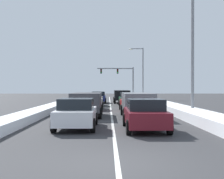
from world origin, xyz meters
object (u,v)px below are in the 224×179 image
object	(u,v)px
suv_black_right_lane_fifth	(122,95)
suv_charcoal_center_lane_second	(87,102)
sedan_green_right_lane_fourth	(128,99)
street_lamp_right_near	(188,40)
suv_gray_right_lane_second	(137,103)
sedan_red_right_lane_third	(131,102)
sedan_maroon_right_lane_nearest	(145,114)
sedan_silver_center_lane_third	(92,101)
traffic_light_gantry	(122,76)
sedan_tan_center_lane_fourth	(94,99)
sedan_white_center_lane_nearest	(77,113)
street_lamp_right_mid	(141,69)
sedan_navy_center_lane_fifth	(99,97)

from	to	relation	value
suv_black_right_lane_fifth	suv_charcoal_center_lane_second	world-z (taller)	same
sedan_green_right_lane_fourth	street_lamp_right_near	distance (m)	13.13
suv_gray_right_lane_second	sedan_green_right_lane_fourth	bearing A→B (deg)	89.31
sedan_red_right_lane_third	sedan_maroon_right_lane_nearest	bearing A→B (deg)	-91.12
suv_black_right_lane_fifth	suv_charcoal_center_lane_second	bearing A→B (deg)	-99.93
sedan_maroon_right_lane_nearest	street_lamp_right_near	xyz separation A→B (m)	(3.96, 7.31, 4.68)
sedan_silver_center_lane_third	traffic_light_gantry	bearing A→B (deg)	83.02
sedan_silver_center_lane_third	street_lamp_right_near	size ratio (longest dim) A/B	0.49
suv_charcoal_center_lane_second	sedan_tan_center_lane_fourth	distance (m)	12.62
sedan_white_center_lane_nearest	suv_charcoal_center_lane_second	world-z (taller)	suv_charcoal_center_lane_second
suv_black_right_lane_fifth	street_lamp_right_near	size ratio (longest dim) A/B	0.53
sedan_maroon_right_lane_nearest	suv_charcoal_center_lane_second	xyz separation A→B (m)	(-3.29, 6.96, 0.25)
suv_charcoal_center_lane_second	sedan_tan_center_lane_fourth	xyz separation A→B (m)	(-0.04, 12.62, -0.25)
suv_charcoal_center_lane_second	street_lamp_right_mid	size ratio (longest dim) A/B	0.54
traffic_light_gantry	sedan_tan_center_lane_fourth	bearing A→B (deg)	-98.47
sedan_green_right_lane_fourth	sedan_tan_center_lane_fourth	distance (m)	3.75
suv_gray_right_lane_second	sedan_white_center_lane_nearest	bearing A→B (deg)	-122.33
sedan_white_center_lane_nearest	street_lamp_right_near	world-z (taller)	street_lamp_right_near
suv_black_right_lane_fifth	sedan_navy_center_lane_fifth	distance (m)	3.07
sedan_maroon_right_lane_nearest	sedan_red_right_lane_third	world-z (taller)	same
sedan_silver_center_lane_third	traffic_light_gantry	size ratio (longest dim) A/B	0.60
suv_gray_right_lane_second	sedan_tan_center_lane_fourth	world-z (taller)	suv_gray_right_lane_second
sedan_tan_center_lane_fourth	suv_gray_right_lane_second	bearing A→B (deg)	-74.93
suv_gray_right_lane_second	traffic_light_gantry	world-z (taller)	traffic_light_gantry
sedan_maroon_right_lane_nearest	sedan_white_center_lane_nearest	xyz separation A→B (m)	(-3.37, 0.67, 0.00)
sedan_red_right_lane_third	sedan_silver_center_lane_third	world-z (taller)	same
sedan_red_right_lane_third	street_lamp_right_near	xyz separation A→B (m)	(3.73, -4.92, 4.68)
sedan_white_center_lane_nearest	street_lamp_right_mid	xyz separation A→B (m)	(7.50, 39.93, 4.64)
sedan_navy_center_lane_fifth	street_lamp_right_mid	distance (m)	16.92
traffic_light_gantry	street_lamp_right_near	size ratio (longest dim) A/B	0.82
sedan_tan_center_lane_fourth	sedan_silver_center_lane_third	bearing A→B (deg)	-89.22
sedan_tan_center_lane_fourth	sedan_navy_center_lane_fifth	distance (m)	6.43
sedan_green_right_lane_fourth	street_lamp_right_mid	world-z (taller)	street_lamp_right_mid
sedan_maroon_right_lane_nearest	sedan_white_center_lane_nearest	distance (m)	3.43
street_lamp_right_mid	suv_gray_right_lane_second	bearing A→B (deg)	-96.50
sedan_maroon_right_lane_nearest	sedan_silver_center_lane_third	size ratio (longest dim) A/B	1.00
suv_gray_right_lane_second	sedan_navy_center_lane_fifth	xyz separation A→B (m)	(-3.28, 19.64, -0.25)
sedan_red_right_lane_third	sedan_tan_center_lane_fourth	bearing A→B (deg)	115.91
suv_black_right_lane_fifth	street_lamp_right_near	bearing A→B (deg)	-77.87
suv_gray_right_lane_second	sedan_navy_center_lane_fifth	world-z (taller)	suv_gray_right_lane_second
sedan_white_center_lane_nearest	sedan_red_right_lane_third	bearing A→B (deg)	72.67
suv_gray_right_lane_second	street_lamp_right_near	xyz separation A→B (m)	(3.74, 0.96, 4.43)
suv_gray_right_lane_second	suv_black_right_lane_fifth	world-z (taller)	same
sedan_white_center_lane_nearest	sedan_silver_center_lane_third	bearing A→B (deg)	89.52
sedan_white_center_lane_nearest	sedan_tan_center_lane_fourth	world-z (taller)	same
sedan_red_right_lane_third	sedan_silver_center_lane_third	bearing A→B (deg)	154.88
sedan_silver_center_lane_third	sedan_navy_center_lane_fifth	xyz separation A→B (m)	(0.21, 12.13, 0.00)
suv_charcoal_center_lane_second	sedan_tan_center_lane_fourth	world-z (taller)	suv_charcoal_center_lane_second
suv_gray_right_lane_second	sedan_tan_center_lane_fourth	size ratio (longest dim) A/B	1.09
sedan_red_right_lane_third	sedan_white_center_lane_nearest	xyz separation A→B (m)	(-3.60, -11.55, 0.00)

